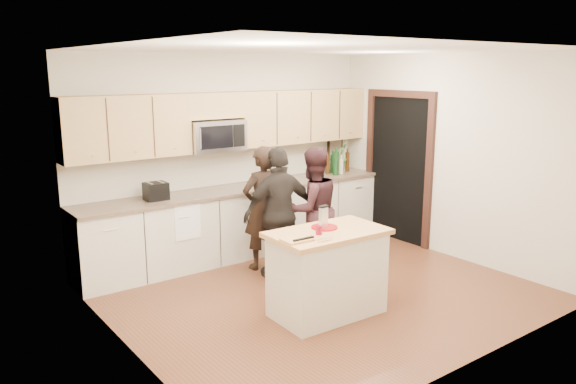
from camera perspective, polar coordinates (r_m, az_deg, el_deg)
floor at (r=6.54m, az=3.26°, el=-10.07°), size 4.50×4.50×0.00m
room_shell at (r=6.09m, az=3.46°, el=5.14°), size 4.52×4.02×2.71m
back_cabinetry at (r=7.69m, az=-4.82°, el=-2.92°), size 4.50×0.66×0.94m
upper_cabinetry at (r=7.58m, az=-5.38°, el=7.40°), size 4.50×0.33×0.75m
microwave at (r=7.40m, az=-7.47°, el=5.73°), size 0.76×0.41×0.40m
doorway at (r=8.36m, az=11.16°, el=2.95°), size 0.06×1.25×2.20m
framed_picture at (r=8.90m, az=4.80°, el=4.51°), size 0.30×0.03×0.38m
dish_towel at (r=7.00m, az=-10.65°, el=-1.84°), size 0.34×0.60×0.48m
island at (r=5.83m, az=4.01°, el=-8.15°), size 1.22×0.74×0.90m
red_plate at (r=5.78m, az=3.71°, el=-3.60°), size 0.27×0.27×0.02m
box_grater at (r=5.73m, az=3.62°, el=-2.45°), size 0.10×0.06×0.22m
drink_glass at (r=5.55m, az=3.15°, el=-3.88°), size 0.06×0.06×0.09m
cutting_board at (r=5.35m, az=0.92°, el=-4.87°), size 0.29×0.21×0.02m
tongs at (r=5.32m, az=1.60°, el=-4.77°), size 0.23×0.04×0.02m
knife at (r=5.35m, az=3.76°, el=-4.75°), size 0.18×0.03×0.01m
toaster at (r=6.99m, az=-13.27°, el=0.08°), size 0.26×0.22×0.22m
bottle_cluster at (r=8.58m, az=5.12°, el=3.08°), size 0.45×0.26×0.41m
orchid at (r=8.65m, az=5.37°, el=3.62°), size 0.31×0.27×0.49m
woman_left at (r=7.07m, az=-2.60°, el=-1.62°), size 0.57×0.38×1.57m
woman_center at (r=7.01m, az=2.48°, el=-1.78°), size 0.84×0.69×1.56m
woman_right at (r=6.74m, az=-0.85°, el=-2.18°), size 0.98×0.52×1.60m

